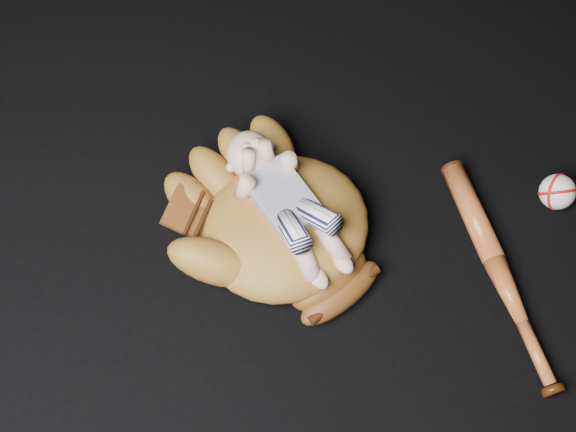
{
  "coord_description": "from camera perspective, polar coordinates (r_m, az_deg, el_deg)",
  "views": [
    {
      "loc": [
        -0.32,
        -0.45,
        1.31
      ],
      "look_at": [
        -0.08,
        0.17,
        0.08
      ],
      "focal_mm": 45.0,
      "sensor_mm": 36.0,
      "label": 1
    }
  ],
  "objects": [
    {
      "name": "baseball_glove",
      "position": [
        1.4,
        -0.24,
        -0.53
      ],
      "size": [
        0.55,
        0.59,
        0.15
      ],
      "primitive_type": null,
      "rotation": [
        0.0,
        0.0,
        0.32
      ],
      "color": "brown",
      "rests_on": "ground"
    },
    {
      "name": "newborn_baby",
      "position": [
        1.36,
        0.19,
        0.77
      ],
      "size": [
        0.23,
        0.37,
        0.14
      ],
      "primitive_type": null,
      "rotation": [
        0.0,
        0.0,
        0.2
      ],
      "color": "#D8A38B",
      "rests_on": "baseball_glove"
    },
    {
      "name": "baseball_bat",
      "position": [
        1.47,
        16.39,
        -4.34
      ],
      "size": [
        0.1,
        0.5,
        0.05
      ],
      "primitive_type": null,
      "rotation": [
        0.0,
        0.0,
        -0.11
      ],
      "color": "#A64920",
      "rests_on": "ground"
    },
    {
      "name": "baseball",
      "position": [
        1.58,
        20.52,
        1.81
      ],
      "size": [
        0.08,
        0.08,
        0.07
      ],
      "primitive_type": "sphere",
      "rotation": [
        0.0,
        0.0,
        0.11
      ],
      "color": "white",
      "rests_on": "ground"
    }
  ]
}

